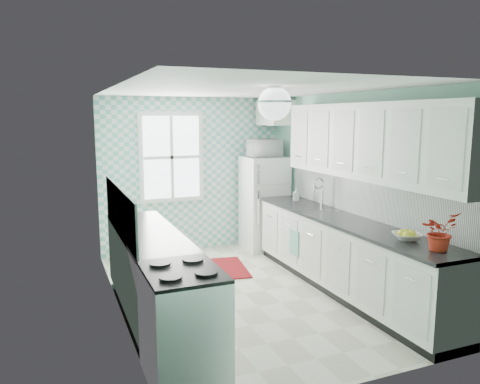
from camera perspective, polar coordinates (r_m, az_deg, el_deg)
name	(u,v)px	position (r m, az deg, el deg)	size (l,w,h in m)	color
floor	(244,294)	(5.99, 0.47, -12.38)	(3.00, 4.40, 0.02)	beige
ceiling	(244,89)	(5.58, 0.51, 12.47)	(3.00, 4.40, 0.02)	white
wall_back	(192,175)	(7.71, -5.87, 2.13)	(3.00, 0.02, 2.50)	#81C0A8
wall_front	(354,239)	(3.75, 13.71, -5.61)	(3.00, 0.02, 2.50)	#81C0A8
wall_left	(116,204)	(5.26, -14.87, -1.43)	(0.02, 4.40, 2.50)	#81C0A8
wall_right	(349,188)	(6.38, 13.11, 0.46)	(0.02, 4.40, 2.50)	#81C0A8
accent_wall	(192,175)	(7.69, -5.82, 2.11)	(3.00, 0.01, 2.50)	#6ABFB6
window	(171,157)	(7.54, -8.36, 4.22)	(1.04, 0.05, 1.44)	white
backsplash_right	(366,197)	(6.05, 15.10, -0.60)	(0.02, 3.60, 0.51)	white
backsplash_left	(119,210)	(5.20, -14.50, -2.15)	(0.02, 2.15, 0.51)	white
upper_cabinets_right	(368,142)	(5.73, 15.38, 5.95)	(0.33, 3.20, 0.90)	silver
upper_cabinet_fridge	(274,113)	(7.77, 4.18, 9.60)	(0.40, 0.74, 0.40)	silver
ceiling_light	(275,103)	(4.84, 4.23, 10.73)	(0.34, 0.34, 0.35)	silver
base_cabinets_right	(344,257)	(6.06, 12.61, -7.75)	(0.60, 3.60, 0.90)	white
countertop_right	(345,221)	(5.93, 12.65, -3.41)	(0.63, 3.60, 0.04)	black
base_cabinets_left	(148,273)	(5.43, -11.13, -9.67)	(0.60, 2.15, 0.90)	white
countertop_left	(148,232)	(5.31, -11.13, -4.85)	(0.63, 2.15, 0.04)	black
fridge	(264,203)	(7.78, 2.96, -1.35)	(0.67, 0.67, 1.54)	white
stove	(184,323)	(4.07, -6.89, -15.56)	(0.62, 0.78, 0.94)	white
sink	(312,208)	(6.61, 8.76, -1.91)	(0.48, 0.41, 0.53)	silver
rug	(222,268)	(6.90, -2.24, -9.28)	(0.69, 0.98, 0.02)	maroon
dish_towel	(294,243)	(6.49, 6.61, -6.16)	(0.02, 0.23, 0.35)	#609D9A
fruit_bowl	(407,236)	(5.11, 19.68, -5.12)	(0.28, 0.28, 0.07)	white
potted_plant	(440,231)	(4.78, 23.15, -4.44)	(0.33, 0.29, 0.37)	#AF0C12
soap_bottle	(296,194)	(7.07, 6.85, -0.28)	(0.09, 0.09, 0.19)	#97B8CC
microwave	(265,148)	(7.66, 3.01, 5.37)	(0.52, 0.35, 0.29)	silver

